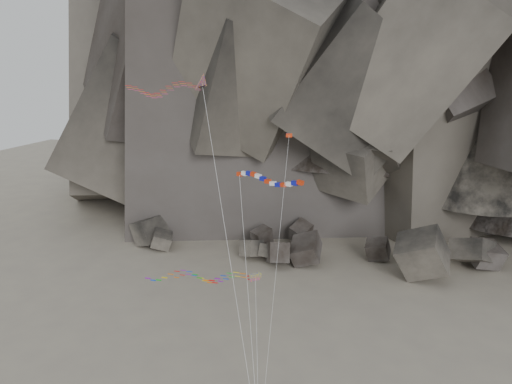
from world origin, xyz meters
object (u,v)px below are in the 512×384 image
(delta_kite, at_px, (159,89))
(pennant_kite, at_px, (283,198))
(banner_kite, at_px, (268,181))
(parafoil_kite, at_px, (196,276))

(delta_kite, distance_m, pennant_kite, 18.12)
(banner_kite, bearing_deg, delta_kite, -162.52)
(delta_kite, height_order, banner_kite, delta_kite)
(delta_kite, distance_m, parafoil_kite, 20.92)
(parafoil_kite, xyz_separation_m, pennant_kite, (10.97, -3.98, 11.10))
(banner_kite, bearing_deg, pennant_kite, -36.18)
(parafoil_kite, bearing_deg, pennant_kite, -48.40)
(delta_kite, bearing_deg, parafoil_kite, 8.45)
(parafoil_kite, bearing_deg, delta_kite, 141.50)
(delta_kite, relative_size, banner_kite, 1.50)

